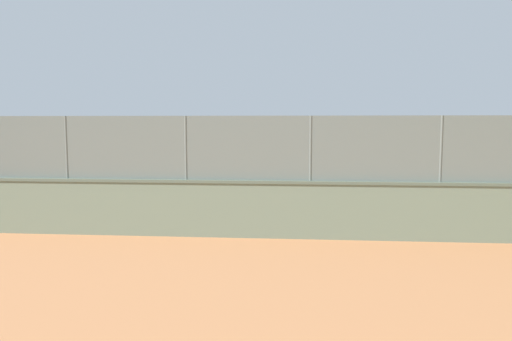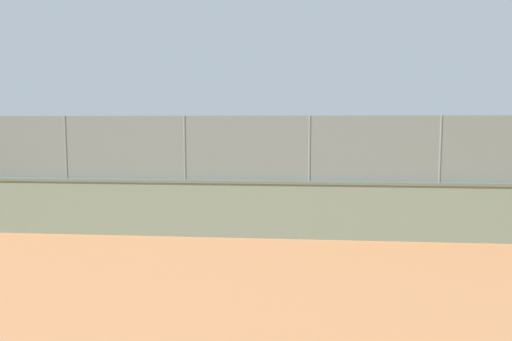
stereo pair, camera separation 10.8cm
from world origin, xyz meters
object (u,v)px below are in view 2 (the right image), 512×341
Objects in this scene: player_baseline_waiting at (376,176)px; sports_ball at (401,168)px; player_at_service_line at (270,183)px; player_crossing_court at (205,166)px.

player_baseline_waiting is 1.24m from sports_ball.
player_crossing_court is at bearing -62.09° from player_at_service_line.
player_at_service_line is at bearing 117.91° from player_crossing_court.
sports_ball is (-4.77, -0.95, 0.46)m from player_at_service_line.
player_baseline_waiting is 8.63m from player_crossing_court.
player_crossing_court is at bearing -33.49° from sports_ball.
player_crossing_court is at bearing -30.87° from player_baseline_waiting.
player_crossing_court is (7.41, -4.43, -0.03)m from player_baseline_waiting.
sports_ball is at bearing 146.51° from player_crossing_court.
sports_ball is (-8.12, 5.37, 0.42)m from player_crossing_court.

